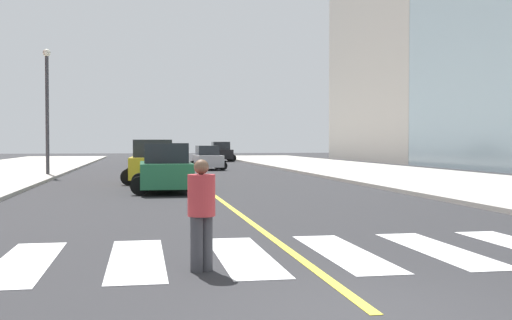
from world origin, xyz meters
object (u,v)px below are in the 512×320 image
at_px(car_white_nearest, 161,162).
at_px(car_black_fourth, 221,152).
at_px(car_green_fifth, 166,169).
at_px(car_yellow_third, 153,163).
at_px(car_blue_second, 152,156).
at_px(street_lamp, 47,100).
at_px(car_silver_sixth, 208,158).
at_px(pedestrian_crossing, 201,210).

bearing_deg(car_white_nearest, car_black_fourth, 76.80).
bearing_deg(car_green_fifth, car_yellow_third, 93.60).
xyz_separation_m(car_blue_second, car_yellow_third, (-0.28, -22.09, 0.11)).
bearing_deg(street_lamp, car_silver_sixth, 37.06).
relative_size(car_white_nearest, car_black_fourth, 0.83).
bearing_deg(street_lamp, car_white_nearest, 0.52).
relative_size(car_silver_sixth, street_lamp, 0.55).
relative_size(car_yellow_third, car_silver_sixth, 1.20).
xyz_separation_m(car_blue_second, street_lamp, (-6.14, -14.95, 3.52)).
bearing_deg(car_yellow_third, pedestrian_crossing, -86.80).
bearing_deg(car_yellow_third, car_blue_second, 91.51).
bearing_deg(car_blue_second, pedestrian_crossing, -90.68).
height_order(car_green_fifth, car_silver_sixth, car_green_fifth).
distance_m(car_yellow_third, car_black_fourth, 35.59).
bearing_deg(car_white_nearest, car_silver_sixth, 65.64).
distance_m(car_yellow_third, street_lamp, 9.84).
xyz_separation_m(car_white_nearest, pedestrian_crossing, (-0.21, -28.49, 0.15)).
relative_size(car_black_fourth, pedestrian_crossing, 2.67).
height_order(car_black_fourth, car_green_fifth, car_black_fourth).
relative_size(car_yellow_third, car_black_fourth, 1.05).
height_order(car_silver_sixth, pedestrian_crossing, car_silver_sixth).
relative_size(car_blue_second, car_green_fifth, 0.96).
bearing_deg(pedestrian_crossing, car_silver_sixth, -123.02).
distance_m(car_silver_sixth, pedestrian_crossing, 36.14).
height_order(car_yellow_third, pedestrian_crossing, car_yellow_third).
height_order(car_green_fifth, street_lamp, street_lamp).
height_order(car_blue_second, car_green_fifth, car_green_fifth).
bearing_deg(street_lamp, pedestrian_crossing, -77.66).
relative_size(car_green_fifth, street_lamp, 0.60).
xyz_separation_m(car_yellow_third, pedestrian_crossing, (0.36, -21.29, -0.04)).
xyz_separation_m(car_yellow_third, car_black_fourth, (7.51, 34.79, -0.03)).
height_order(car_white_nearest, car_blue_second, car_blue_second).
relative_size(car_white_nearest, pedestrian_crossing, 2.23).
distance_m(car_blue_second, street_lamp, 16.54).
xyz_separation_m(car_white_nearest, street_lamp, (-6.43, -0.06, 3.60)).
bearing_deg(car_white_nearest, street_lamp, -178.58).
distance_m(car_silver_sixth, street_lamp, 12.97).
bearing_deg(street_lamp, car_black_fourth, 64.20).
xyz_separation_m(car_yellow_third, street_lamp, (-5.86, 7.14, 3.41)).
distance_m(car_white_nearest, car_silver_sixth, 8.25).
distance_m(car_blue_second, car_green_fifth, 27.83).
xyz_separation_m(car_blue_second, car_green_fifth, (0.10, -27.83, 0.04)).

